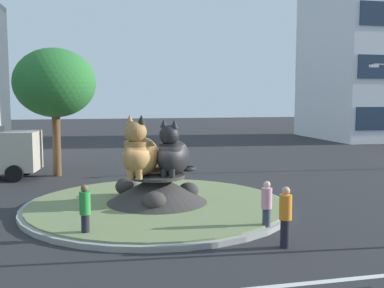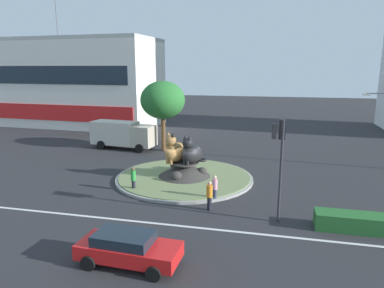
{
  "view_description": "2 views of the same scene",
  "coord_description": "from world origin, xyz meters",
  "px_view_note": "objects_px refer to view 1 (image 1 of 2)",
  "views": [
    {
      "loc": [
        -2.48,
        -16.99,
        4.28
      ],
      "look_at": [
        1.71,
        1.35,
        2.35
      ],
      "focal_mm": 41.59,
      "sensor_mm": 36.0,
      "label": 1
    },
    {
      "loc": [
        6.24,
        -24.53,
        8.28
      ],
      "look_at": [
        0.42,
        0.73,
        2.57
      ],
      "focal_mm": 32.55,
      "sensor_mm": 36.0,
      "label": 2
    }
  ],
  "objects_px": {
    "cat_statue_tabby": "(140,154)",
    "broadleaf_tree_behind_island": "(55,83)",
    "pedestrian_pink_shirt": "(267,205)",
    "pedestrian_orange_shirt": "(285,215)",
    "pedestrian_green_shirt": "(85,211)",
    "cat_statue_black": "(173,155)"
  },
  "relations": [
    {
      "from": "cat_statue_black",
      "to": "pedestrian_green_shirt",
      "type": "height_order",
      "value": "cat_statue_black"
    },
    {
      "from": "pedestrian_pink_shirt",
      "to": "pedestrian_orange_shirt",
      "type": "distance_m",
      "value": 1.55
    },
    {
      "from": "broadleaf_tree_behind_island",
      "to": "pedestrian_orange_shirt",
      "type": "distance_m",
      "value": 16.24
    },
    {
      "from": "cat_statue_black",
      "to": "pedestrian_pink_shirt",
      "type": "height_order",
      "value": "cat_statue_black"
    },
    {
      "from": "broadleaf_tree_behind_island",
      "to": "pedestrian_green_shirt",
      "type": "xyz_separation_m",
      "value": [
        1.63,
        -11.92,
        -4.2
      ]
    },
    {
      "from": "cat_statue_tabby",
      "to": "pedestrian_green_shirt",
      "type": "xyz_separation_m",
      "value": [
        -2.03,
        -3.23,
        -1.28
      ]
    },
    {
      "from": "cat_statue_tabby",
      "to": "broadleaf_tree_behind_island",
      "type": "relative_size",
      "value": 0.34
    },
    {
      "from": "broadleaf_tree_behind_island",
      "to": "pedestrian_green_shirt",
      "type": "height_order",
      "value": "broadleaf_tree_behind_island"
    },
    {
      "from": "cat_statue_tabby",
      "to": "broadleaf_tree_behind_island",
      "type": "height_order",
      "value": "broadleaf_tree_behind_island"
    },
    {
      "from": "broadleaf_tree_behind_island",
      "to": "pedestrian_orange_shirt",
      "type": "relative_size",
      "value": 3.94
    },
    {
      "from": "cat_statue_black",
      "to": "broadleaf_tree_behind_island",
      "type": "distance_m",
      "value": 10.44
    },
    {
      "from": "cat_statue_tabby",
      "to": "cat_statue_black",
      "type": "bearing_deg",
      "value": 114.39
    },
    {
      "from": "broadleaf_tree_behind_island",
      "to": "cat_statue_black",
      "type": "bearing_deg",
      "value": -60.49
    },
    {
      "from": "pedestrian_pink_shirt",
      "to": "pedestrian_orange_shirt",
      "type": "relative_size",
      "value": 0.93
    },
    {
      "from": "cat_statue_tabby",
      "to": "pedestrian_orange_shirt",
      "type": "xyz_separation_m",
      "value": [
        3.57,
        -5.24,
        -1.25
      ]
    },
    {
      "from": "pedestrian_green_shirt",
      "to": "broadleaf_tree_behind_island",
      "type": "bearing_deg",
      "value": 10.01
    },
    {
      "from": "pedestrian_orange_shirt",
      "to": "cat_statue_tabby",
      "type": "bearing_deg",
      "value": 24.18
    },
    {
      "from": "cat_statue_tabby",
      "to": "pedestrian_pink_shirt",
      "type": "xyz_separation_m",
      "value": [
        3.63,
        -3.69,
        -1.31
      ]
    },
    {
      "from": "broadleaf_tree_behind_island",
      "to": "pedestrian_green_shirt",
      "type": "distance_m",
      "value": 12.75
    },
    {
      "from": "broadleaf_tree_behind_island",
      "to": "pedestrian_orange_shirt",
      "type": "xyz_separation_m",
      "value": [
        7.24,
        -13.93,
        -4.17
      ]
    },
    {
      "from": "pedestrian_orange_shirt",
      "to": "pedestrian_green_shirt",
      "type": "bearing_deg",
      "value": 60.19
    },
    {
      "from": "pedestrian_pink_shirt",
      "to": "broadleaf_tree_behind_island",
      "type": "bearing_deg",
      "value": 41.35
    }
  ]
}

